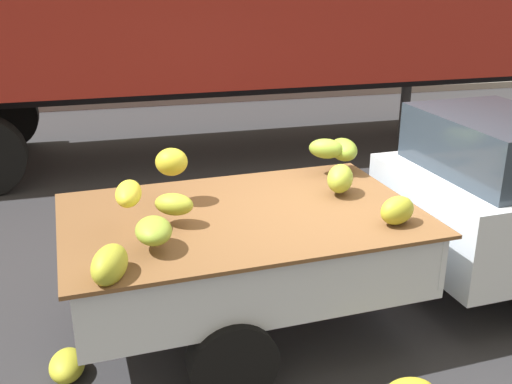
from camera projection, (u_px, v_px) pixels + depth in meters
ground at (332, 311)px, 5.39m from camera, size 220.00×220.00×0.00m
curb_strip at (188, 98)px, 13.85m from camera, size 80.00×0.80×0.16m
pickup_truck at (451, 208)px, 5.38m from camera, size 5.07×2.14×1.70m
fallen_banana_bunch_near_tailgate at (67, 365)px, 4.50m from camera, size 0.28×0.38×0.20m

